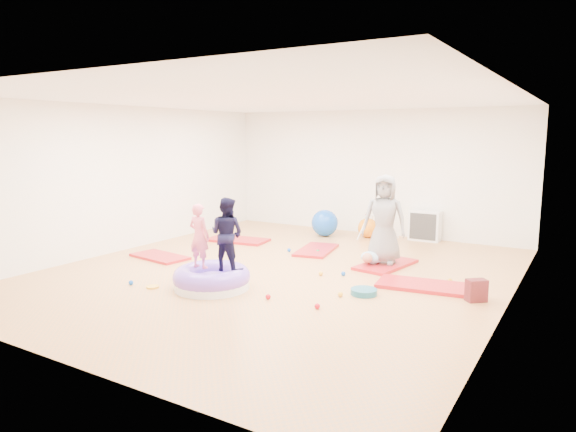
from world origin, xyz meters
The scene contains 19 objects.
room centered at (0.00, 0.00, 1.40)m, with size 7.01×8.01×2.81m.
gym_mat_front_left centered at (-2.41, -0.28, 0.02)m, with size 1.13×0.56×0.05m, color #AD1D0D.
gym_mat_mid_left centered at (-2.07, 1.67, 0.03)m, with size 1.27×0.64×0.05m, color #AD1D0D.
gym_mat_center_back centered at (-0.19, 1.69, 0.03)m, with size 1.20×0.60×0.05m, color #AD1D0D.
gym_mat_right centered at (2.29, 0.39, 0.03)m, with size 1.32×0.66×0.05m, color #AD1D0D.
gym_mat_rear_right centered at (1.38, 1.29, 0.03)m, with size 1.24×0.62×0.05m, color #AD1D0D.
inflatable_cushion centered at (-0.37, -1.27, 0.14)m, with size 1.14×1.14×0.36m.
child_pink centered at (-0.60, -1.26, 0.81)m, with size 0.35×0.23×0.97m, color #FF6B86.
child_navy centered at (-0.16, -1.15, 0.87)m, with size 0.52×0.41×1.08m, color black.
adult_caregiver centered at (1.32, 1.31, 0.82)m, with size 0.75×0.49×1.53m, color gray.
infant centered at (1.16, 1.11, 0.16)m, with size 0.37×0.38×0.22m.
ball_pit_balls centered at (0.37, 0.00, 0.04)m, with size 4.45×3.39×0.07m.
exercise_ball_blue centered at (-0.75, 3.14, 0.30)m, with size 0.59×0.59×0.59m, color blue.
exercise_ball_orange centered at (0.14, 3.47, 0.22)m, with size 0.43×0.43×0.43m, color orange.
infant_play_gym centered at (0.45, 3.31, 0.37)m, with size 0.72×0.68×0.55m.
cube_shelf centered at (1.32, 3.79, 0.33)m, with size 0.65×0.32×0.65m.
balance_disc centered at (1.68, -0.40, 0.04)m, with size 0.38×0.38×0.08m, color #1C5F77.
backpack centered at (3.10, 0.12, 0.15)m, with size 0.27×0.16×0.31m, color maroon.
yellow_toy centered at (-1.14, -1.71, 0.01)m, with size 0.19×0.19×0.03m, color yellow.
Camera 1 is at (4.37, -6.96, 2.24)m, focal length 32.00 mm.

